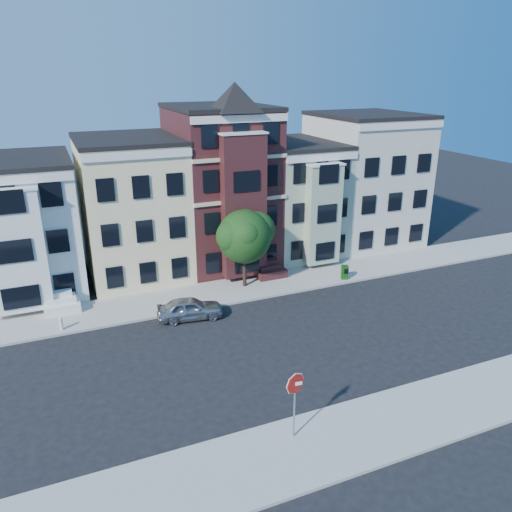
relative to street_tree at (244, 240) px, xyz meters
name	(u,v)px	position (x,y,z in m)	size (l,w,h in m)	color
ground	(305,340)	(0.47, -8.29, -3.62)	(120.00, 120.00, 0.00)	black
far_sidewalk	(252,287)	(0.47, -0.29, -3.54)	(60.00, 4.00, 0.15)	#9E9B93
near_sidewalk	(390,423)	(0.47, -16.29, -3.54)	(60.00, 4.00, 0.15)	#9E9B93
house_white	(16,228)	(-14.53, 6.21, 0.88)	(8.00, 9.00, 9.00)	white
house_yellow	(132,209)	(-6.53, 6.21, 1.38)	(7.00, 9.00, 10.00)	beige
house_brown	(221,188)	(0.47, 6.21, 2.38)	(7.00, 9.00, 12.00)	#3E191A
house_green	(293,198)	(6.97, 6.21, 0.88)	(6.00, 9.00, 9.00)	#9DAC8F
house_cream	(364,180)	(13.97, 6.21, 1.88)	(8.00, 9.00, 11.00)	beige
street_tree	(244,240)	(0.00, 0.00, 0.00)	(5.96, 5.96, 6.93)	#204B18
parked_car	(190,308)	(-4.92, -3.09, -2.92)	(1.65, 4.11, 1.40)	#A9AAB2
newspaper_box	(345,272)	(7.30, -1.70, -2.94)	(0.47, 0.42, 1.05)	#125010
fire_hydrant	(61,325)	(-12.49, -1.76, -3.15)	(0.22, 0.22, 0.63)	silver
stop_sign	(295,401)	(-3.91, -15.44, -1.71)	(0.97, 0.13, 3.52)	red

